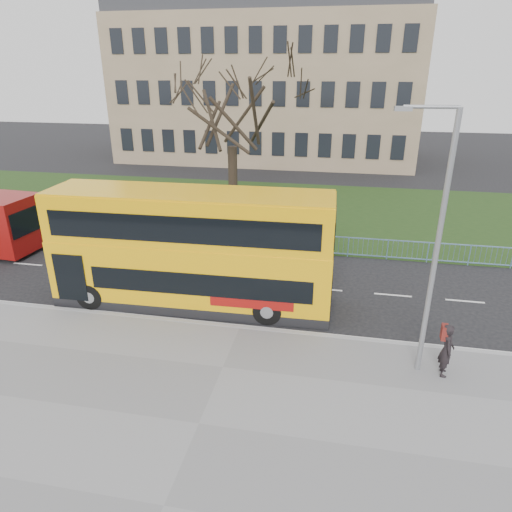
# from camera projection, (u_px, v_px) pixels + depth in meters

# --- Properties ---
(ground) EXTENTS (120.00, 120.00, 0.00)m
(ground) POSITION_uv_depth(u_px,v_px,m) (248.00, 310.00, 18.87)
(ground) COLOR black
(ground) RESTS_ON ground
(pavement) EXTENTS (80.00, 10.50, 0.12)m
(pavement) POSITION_uv_depth(u_px,v_px,m) (199.00, 425.00, 12.73)
(pavement) COLOR slate
(pavement) RESTS_ON ground
(kerb) EXTENTS (80.00, 0.20, 0.14)m
(kerb) POSITION_uv_depth(u_px,v_px,m) (240.00, 328.00, 17.44)
(kerb) COLOR gray
(kerb) RESTS_ON ground
(grass_verge) EXTENTS (80.00, 15.40, 0.08)m
(grass_verge) POSITION_uv_depth(u_px,v_px,m) (290.00, 210.00, 31.82)
(grass_verge) COLOR #1C3613
(grass_verge) RESTS_ON ground
(guard_railing) EXTENTS (40.00, 0.12, 1.10)m
(guard_railing) POSITION_uv_depth(u_px,v_px,m) (273.00, 242.00, 24.64)
(guard_railing) COLOR #6991BB
(guard_railing) RESTS_ON ground
(bare_tree) EXTENTS (8.23, 8.23, 11.75)m
(bare_tree) POSITION_uv_depth(u_px,v_px,m) (232.00, 130.00, 26.17)
(bare_tree) COLOR black
(bare_tree) RESTS_ON grass_verge
(civic_building) EXTENTS (30.00, 15.00, 14.00)m
(civic_building) POSITION_uv_depth(u_px,v_px,m) (269.00, 90.00, 48.78)
(civic_building) COLOR #847054
(civic_building) RESTS_ON ground
(yellow_bus) EXTENTS (11.46, 2.98, 4.78)m
(yellow_bus) POSITION_uv_depth(u_px,v_px,m) (191.00, 247.00, 18.50)
(yellow_bus) COLOR #F4AE0A
(yellow_bus) RESTS_ON ground
(pedestrian) EXTENTS (0.48, 0.69, 1.81)m
(pedestrian) POSITION_uv_depth(u_px,v_px,m) (447.00, 350.00, 14.42)
(pedestrian) COLOR black
(pedestrian) RESTS_ON pavement
(street_lamp) EXTENTS (1.75, 0.30, 8.27)m
(street_lamp) POSITION_uv_depth(u_px,v_px,m) (435.00, 240.00, 13.27)
(street_lamp) COLOR gray
(street_lamp) RESTS_ON pavement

